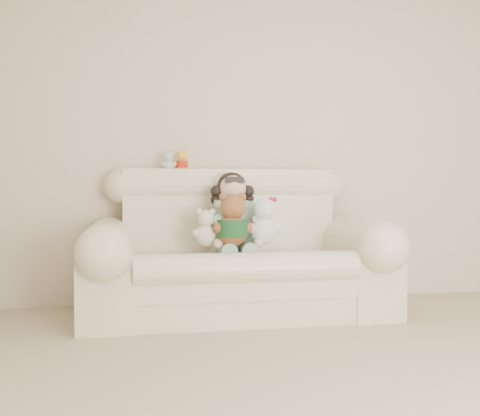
% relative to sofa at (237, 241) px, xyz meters
% --- Properties ---
extents(wall_back, '(4.50, 0.00, 4.50)m').
position_rel_sofa_xyz_m(wall_back, '(0.56, 0.50, 0.78)').
color(wall_back, beige).
rests_on(wall_back, ground).
extents(sofa, '(2.10, 0.95, 1.03)m').
position_rel_sofa_xyz_m(sofa, '(0.00, 0.00, 0.00)').
color(sofa, beige).
rests_on(sofa, floor).
extents(seated_child, '(0.39, 0.46, 0.59)m').
position_rel_sofa_xyz_m(seated_child, '(-0.02, 0.08, 0.20)').
color(seated_child, '#2A714A').
rests_on(seated_child, sofa).
extents(brown_teddy, '(0.29, 0.24, 0.42)m').
position_rel_sofa_xyz_m(brown_teddy, '(-0.06, -0.16, 0.19)').
color(brown_teddy, brown).
rests_on(brown_teddy, sofa).
extents(white_cat, '(0.26, 0.21, 0.39)m').
position_rel_sofa_xyz_m(white_cat, '(0.16, -0.11, 0.18)').
color(white_cat, silver).
rests_on(white_cat, sofa).
extents(cream_teddy, '(0.21, 0.18, 0.29)m').
position_rel_sofa_xyz_m(cream_teddy, '(-0.23, -0.10, 0.13)').
color(cream_teddy, beige).
rests_on(cream_teddy, sofa).
extents(yellow_mini_bear, '(0.14, 0.13, 0.18)m').
position_rel_sofa_xyz_m(yellow_mini_bear, '(-0.35, 0.38, 0.59)').
color(yellow_mini_bear, yellow).
rests_on(yellow_mini_bear, sofa).
extents(grey_mini_plush, '(0.13, 0.11, 0.17)m').
position_rel_sofa_xyz_m(grey_mini_plush, '(-0.45, 0.34, 0.58)').
color(grey_mini_plush, silver).
rests_on(grey_mini_plush, sofa).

